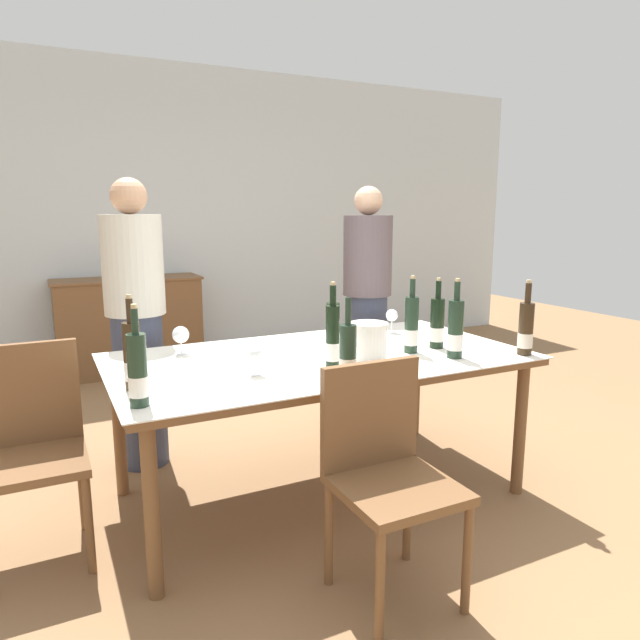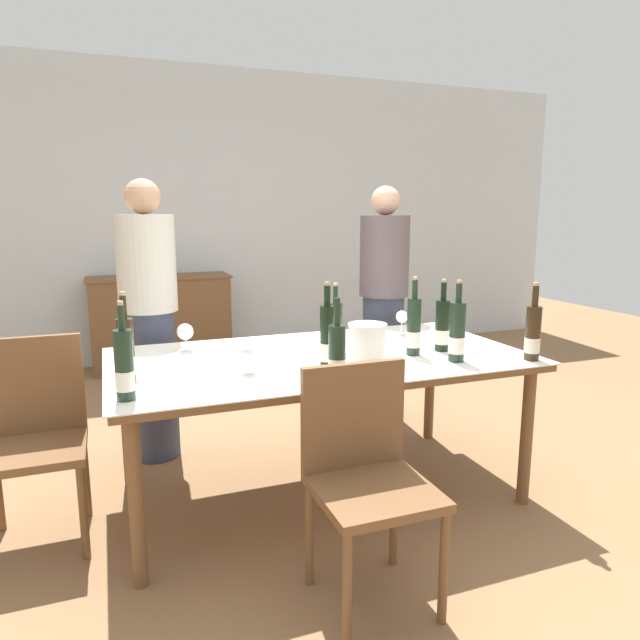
{
  "view_description": "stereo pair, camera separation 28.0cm",
  "coord_description": "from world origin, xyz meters",
  "px_view_note": "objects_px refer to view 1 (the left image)",
  "views": [
    {
      "loc": [
        -1.23,
        -2.47,
        1.44
      ],
      "look_at": [
        0.0,
        0.0,
        0.92
      ],
      "focal_mm": 32.0,
      "sensor_mm": 36.0,
      "label": 1
    },
    {
      "loc": [
        -0.97,
        -2.58,
        1.44
      ],
      "look_at": [
        0.0,
        0.0,
        0.92
      ],
      "focal_mm": 32.0,
      "sensor_mm": 36.0,
      "label": 2
    }
  ],
  "objects_px": {
    "sideboard_cabinet": "(130,325)",
    "wine_glass_0": "(392,316)",
    "wine_bottle_7": "(138,372)",
    "wine_bottle_8": "(333,338)",
    "wine_bottle_5": "(333,327)",
    "chair_near_front": "(385,463)",
    "wine_bottle_0": "(132,357)",
    "dining_table": "(320,367)",
    "person_host": "(137,326)",
    "wine_bottle_6": "(455,330)",
    "wine_bottle_1": "(348,354)",
    "wine_bottle_3": "(526,329)",
    "wine_glass_2": "(254,355)",
    "chair_left_end": "(30,438)",
    "wine_glass_1": "(181,335)",
    "wine_bottle_4": "(437,324)",
    "ice_bucket": "(369,340)",
    "person_guest_left": "(367,306)",
    "wine_bottle_2": "(411,326)"
  },
  "relations": [
    {
      "from": "wine_bottle_0",
      "to": "wine_bottle_8",
      "type": "bearing_deg",
      "value": -6.25
    },
    {
      "from": "wine_bottle_8",
      "to": "wine_bottle_5",
      "type": "bearing_deg",
      "value": 62.07
    },
    {
      "from": "wine_bottle_7",
      "to": "wine_bottle_8",
      "type": "bearing_deg",
      "value": 8.28
    },
    {
      "from": "ice_bucket",
      "to": "wine_glass_1",
      "type": "relative_size",
      "value": 1.32
    },
    {
      "from": "wine_bottle_5",
      "to": "wine_bottle_1",
      "type": "bearing_deg",
      "value": -111.46
    },
    {
      "from": "dining_table",
      "to": "wine_bottle_5",
      "type": "distance_m",
      "value": 0.22
    },
    {
      "from": "wine_bottle_3",
      "to": "wine_glass_1",
      "type": "xyz_separation_m",
      "value": [
        -1.54,
        0.77,
        -0.03
      ]
    },
    {
      "from": "sideboard_cabinet",
      "to": "wine_glass_1",
      "type": "distance_m",
      "value": 2.54
    },
    {
      "from": "sideboard_cabinet",
      "to": "wine_bottle_1",
      "type": "relative_size",
      "value": 3.56
    },
    {
      "from": "wine_bottle_4",
      "to": "wine_bottle_3",
      "type": "bearing_deg",
      "value": -45.94
    },
    {
      "from": "wine_bottle_0",
      "to": "wine_bottle_4",
      "type": "xyz_separation_m",
      "value": [
        1.54,
        0.03,
        -0.01
      ]
    },
    {
      "from": "wine_bottle_6",
      "to": "wine_bottle_0",
      "type": "bearing_deg",
      "value": 173.24
    },
    {
      "from": "wine_bottle_8",
      "to": "person_guest_left",
      "type": "height_order",
      "value": "person_guest_left"
    },
    {
      "from": "wine_bottle_4",
      "to": "chair_left_end",
      "type": "bearing_deg",
      "value": 173.79
    },
    {
      "from": "sideboard_cabinet",
      "to": "wine_bottle_8",
      "type": "distance_m",
      "value": 3.15
    },
    {
      "from": "dining_table",
      "to": "wine_bottle_3",
      "type": "distance_m",
      "value": 1.04
    },
    {
      "from": "wine_bottle_2",
      "to": "wine_bottle_5",
      "type": "relative_size",
      "value": 1.12
    },
    {
      "from": "wine_bottle_5",
      "to": "wine_bottle_8",
      "type": "height_order",
      "value": "wine_bottle_8"
    },
    {
      "from": "sideboard_cabinet",
      "to": "wine_glass_0",
      "type": "relative_size",
      "value": 9.06
    },
    {
      "from": "wine_glass_1",
      "to": "dining_table",
      "type": "bearing_deg",
      "value": -28.68
    },
    {
      "from": "wine_bottle_1",
      "to": "wine_glass_1",
      "type": "distance_m",
      "value": 0.94
    },
    {
      "from": "wine_bottle_0",
      "to": "chair_left_end",
      "type": "bearing_deg",
      "value": 148.64
    },
    {
      "from": "wine_bottle_5",
      "to": "wine_bottle_8",
      "type": "distance_m",
      "value": 0.37
    },
    {
      "from": "wine_bottle_5",
      "to": "wine_bottle_8",
      "type": "bearing_deg",
      "value": -117.93
    },
    {
      "from": "dining_table",
      "to": "wine_glass_2",
      "type": "xyz_separation_m",
      "value": [
        -0.41,
        -0.18,
        0.15
      ]
    },
    {
      "from": "dining_table",
      "to": "wine_bottle_3",
      "type": "bearing_deg",
      "value": -25.32
    },
    {
      "from": "wine_bottle_8",
      "to": "dining_table",
      "type": "bearing_deg",
      "value": 76.48
    },
    {
      "from": "wine_bottle_1",
      "to": "wine_bottle_4",
      "type": "distance_m",
      "value": 0.79
    },
    {
      "from": "wine_bottle_1",
      "to": "wine_bottle_4",
      "type": "height_order",
      "value": "wine_bottle_4"
    },
    {
      "from": "sideboard_cabinet",
      "to": "wine_bottle_7",
      "type": "bearing_deg",
      "value": -97.32
    },
    {
      "from": "dining_table",
      "to": "wine_bottle_1",
      "type": "relative_size",
      "value": 5.68
    },
    {
      "from": "wine_bottle_1",
      "to": "wine_glass_2",
      "type": "xyz_separation_m",
      "value": [
        -0.32,
        0.26,
        -0.03
      ]
    },
    {
      "from": "sideboard_cabinet",
      "to": "dining_table",
      "type": "distance_m",
      "value": 2.89
    },
    {
      "from": "wine_bottle_7",
      "to": "wine_bottle_8",
      "type": "xyz_separation_m",
      "value": [
        0.87,
        0.13,
        0.01
      ]
    },
    {
      "from": "wine_glass_2",
      "to": "person_guest_left",
      "type": "distance_m",
      "value": 1.57
    },
    {
      "from": "wine_bottle_5",
      "to": "dining_table",
      "type": "bearing_deg",
      "value": -145.23
    },
    {
      "from": "wine_bottle_4",
      "to": "person_host",
      "type": "height_order",
      "value": "person_host"
    },
    {
      "from": "sideboard_cabinet",
      "to": "wine_bottle_1",
      "type": "bearing_deg",
      "value": -82.62
    },
    {
      "from": "ice_bucket",
      "to": "wine_glass_0",
      "type": "distance_m",
      "value": 0.64
    },
    {
      "from": "wine_bottle_7",
      "to": "wine_bottle_8",
      "type": "relative_size",
      "value": 0.95
    },
    {
      "from": "wine_bottle_4",
      "to": "wine_bottle_7",
      "type": "xyz_separation_m",
      "value": [
        -1.55,
        -0.25,
        0.0
      ]
    },
    {
      "from": "dining_table",
      "to": "person_host",
      "type": "relative_size",
      "value": 1.25
    },
    {
      "from": "wine_glass_2",
      "to": "person_guest_left",
      "type": "bearing_deg",
      "value": 40.74
    },
    {
      "from": "dining_table",
      "to": "chair_left_end",
      "type": "relative_size",
      "value": 2.26
    },
    {
      "from": "sideboard_cabinet",
      "to": "wine_glass_2",
      "type": "xyz_separation_m",
      "value": [
        0.11,
        -3.02,
        0.4
      ]
    },
    {
      "from": "wine_bottle_5",
      "to": "chair_near_front",
      "type": "relative_size",
      "value": 0.4
    },
    {
      "from": "wine_bottle_0",
      "to": "wine_bottle_4",
      "type": "relative_size",
      "value": 1.04
    },
    {
      "from": "ice_bucket",
      "to": "person_host",
      "type": "xyz_separation_m",
      "value": [
        -0.93,
        0.96,
        -0.02
      ]
    },
    {
      "from": "wine_bottle_0",
      "to": "wine_glass_2",
      "type": "bearing_deg",
      "value": -3.09
    },
    {
      "from": "person_guest_left",
      "to": "person_host",
      "type": "bearing_deg",
      "value": -178.28
    }
  ]
}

